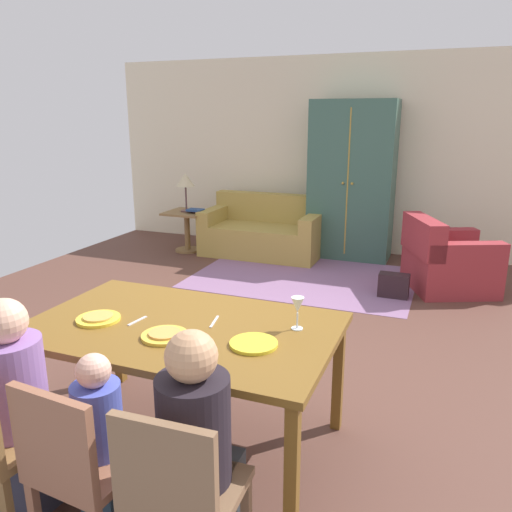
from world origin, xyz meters
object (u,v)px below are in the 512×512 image
(table_lamp, at_px, (185,181))
(book_lower, at_px, (198,211))
(armchair, at_px, (446,262))
(plate_near_woman, at_px, (254,344))
(handbag, at_px, (394,285))
(book_upper, at_px, (195,210))
(person_man, at_px, (24,413))
(wine_glass, at_px, (298,307))
(dining_table, at_px, (182,336))
(armoire, at_px, (352,181))
(dining_chair_child, at_px, (78,462))
(dining_chair_woman, at_px, (179,492))
(person_woman, at_px, (199,460))
(plate_near_man, at_px, (98,319))
(couch, at_px, (264,233))
(plate_near_child, at_px, (165,336))
(side_table, at_px, (187,225))
(person_child, at_px, (106,451))

(table_lamp, distance_m, book_lower, 0.44)
(armchair, bearing_deg, book_lower, 171.92)
(plate_near_woman, distance_m, book_lower, 4.80)
(book_lower, xyz_separation_m, handbag, (2.86, -0.96, -0.46))
(book_upper, bearing_deg, person_man, -71.91)
(wine_glass, height_order, armchair, wine_glass)
(dining_table, bearing_deg, armoire, 89.10)
(dining_chair_child, xyz_separation_m, dining_chair_woman, (0.49, -0.00, 0.00))
(person_woman, relative_size, table_lamp, 2.05)
(plate_near_man, distance_m, armchair, 4.10)
(couch, relative_size, book_upper, 7.44)
(armchair, xyz_separation_m, book_lower, (-3.36, 0.48, 0.28))
(dining_chair_woman, bearing_deg, handbag, 84.54)
(plate_near_man, height_order, couch, couch)
(dining_table, distance_m, dining_chair_child, 0.92)
(plate_near_woman, height_order, wine_glass, wine_glass)
(dining_table, xyz_separation_m, couch, (-1.07, 4.20, -0.39))
(plate_near_child, height_order, armchair, armchair)
(person_woman, distance_m, couch, 5.16)
(dining_chair_child, bearing_deg, book_upper, 112.41)
(armchair, bearing_deg, dining_table, -111.06)
(couch, height_order, side_table, couch)
(table_lamp, bearing_deg, person_woman, -60.61)
(side_table, xyz_separation_m, table_lamp, (-0.00, 0.00, 0.63))
(dining_chair_child, height_order, person_woman, person_woman)
(dining_table, height_order, person_child, person_child)
(person_woman, relative_size, book_upper, 5.04)
(plate_near_woman, bearing_deg, plate_near_man, -178.80)
(plate_near_child, relative_size, book_lower, 1.14)
(wine_glass, distance_m, dining_chair_woman, 1.15)
(armoire, distance_m, table_lamp, 2.29)
(dining_chair_woman, height_order, armoire, armoire)
(wine_glass, distance_m, handbag, 2.97)
(dining_chair_woman, xyz_separation_m, side_table, (-2.63, 4.84, -0.11))
(person_man, relative_size, book_lower, 5.04)
(couch, distance_m, book_lower, 0.99)
(dining_table, xyz_separation_m, armchair, (1.36, 3.52, -0.37))
(dining_chair_child, distance_m, book_upper, 5.17)
(person_child, bearing_deg, person_woman, 0.63)
(person_man, relative_size, armchair, 0.98)
(plate_near_child, height_order, book_lower, plate_near_child)
(plate_near_child, distance_m, wine_glass, 0.73)
(plate_near_woman, relative_size, book_upper, 1.14)
(wine_glass, bearing_deg, dining_table, -163.93)
(person_woman, bearing_deg, table_lamp, 119.39)
(side_table, bearing_deg, person_man, -70.22)
(dining_chair_woman, distance_m, book_upper, 5.38)
(wine_glass, height_order, dining_chair_woman, wine_glass)
(plate_near_man, relative_size, book_lower, 1.14)
(table_lamp, bearing_deg, book_upper, -18.16)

